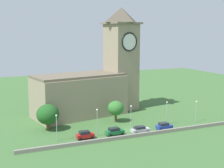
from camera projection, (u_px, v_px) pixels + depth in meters
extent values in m
plane|color=#3D6633|center=(107.00, 116.00, 93.23)|extent=(200.00, 200.00, 0.00)
cube|color=gray|center=(79.00, 96.00, 93.19)|extent=(28.31, 17.62, 11.67)
cube|color=#675C4A|center=(79.00, 75.00, 92.21)|extent=(28.11, 16.61, 0.70)
cube|color=gray|center=(121.00, 67.00, 100.40)|extent=(9.79, 9.79, 27.05)
cube|color=#736753|center=(121.00, 23.00, 98.20)|extent=(11.35, 11.35, 0.50)
pyramid|color=brown|center=(121.00, 15.00, 97.80)|extent=(10.28, 10.28, 4.59)
cylinder|color=white|center=(129.00, 42.00, 95.64)|extent=(5.27, 1.14, 5.34)
torus|color=black|center=(129.00, 42.00, 95.64)|extent=(5.81, 1.58, 5.82)
cylinder|color=white|center=(132.00, 41.00, 101.44)|extent=(1.14, 5.27, 5.34)
torus|color=black|center=(132.00, 41.00, 101.44)|extent=(1.58, 5.81, 5.82)
cube|color=gray|center=(139.00, 135.00, 74.55)|extent=(57.22, 0.70, 0.83)
cube|color=red|center=(85.00, 136.00, 72.87)|extent=(4.14, 1.80, 0.87)
cube|color=#1E232B|center=(84.00, 132.00, 72.67)|extent=(2.33, 1.56, 0.69)
cylinder|color=black|center=(90.00, 136.00, 74.28)|extent=(0.70, 0.32, 0.70)
cylinder|color=black|center=(92.00, 138.00, 72.73)|extent=(0.70, 0.32, 0.70)
cylinder|color=black|center=(78.00, 137.00, 73.15)|extent=(0.70, 0.32, 0.70)
cylinder|color=black|center=(81.00, 139.00, 71.60)|extent=(0.70, 0.32, 0.70)
cube|color=#1E6B38|center=(115.00, 132.00, 75.53)|extent=(4.52, 2.01, 0.86)
cube|color=#1E232B|center=(114.00, 129.00, 75.32)|extent=(2.56, 1.71, 0.68)
cylinder|color=black|center=(119.00, 132.00, 77.05)|extent=(0.70, 0.36, 0.69)
cylinder|color=black|center=(122.00, 134.00, 75.44)|extent=(0.70, 0.36, 0.69)
cylinder|color=black|center=(107.00, 134.00, 75.76)|extent=(0.70, 0.36, 0.69)
cylinder|color=black|center=(111.00, 136.00, 74.15)|extent=(0.70, 0.36, 0.69)
cube|color=silver|center=(140.00, 130.00, 77.17)|extent=(4.74, 1.86, 0.79)
cube|color=#1E232B|center=(140.00, 128.00, 76.96)|extent=(2.67, 1.59, 0.63)
cylinder|color=black|center=(144.00, 130.00, 78.67)|extent=(0.64, 0.33, 0.63)
cylinder|color=black|center=(148.00, 132.00, 77.12)|extent=(0.64, 0.33, 0.63)
cylinder|color=black|center=(133.00, 132.00, 77.35)|extent=(0.64, 0.33, 0.63)
cylinder|color=black|center=(136.00, 134.00, 75.81)|extent=(0.64, 0.33, 0.63)
cube|color=#233D9E|center=(164.00, 127.00, 79.80)|extent=(4.10, 2.03, 0.86)
cube|color=#1E232B|center=(164.00, 124.00, 79.61)|extent=(2.31, 1.75, 0.69)
cylinder|color=black|center=(167.00, 127.00, 81.25)|extent=(0.70, 0.37, 0.69)
cylinder|color=black|center=(171.00, 129.00, 79.49)|extent=(0.70, 0.37, 0.69)
cylinder|color=black|center=(158.00, 128.00, 80.26)|extent=(0.70, 0.37, 0.69)
cylinder|color=black|center=(161.00, 130.00, 78.50)|extent=(0.70, 0.37, 0.69)
cylinder|color=#9EA0A5|center=(57.00, 129.00, 70.90)|extent=(0.14, 0.14, 5.79)
sphere|color=#F4EFCC|center=(56.00, 116.00, 70.40)|extent=(0.44, 0.44, 0.44)
cylinder|color=#9EA0A5|center=(97.00, 123.00, 74.46)|extent=(0.14, 0.14, 6.23)
sphere|color=#F4EFCC|center=(97.00, 110.00, 73.93)|extent=(0.44, 0.44, 0.44)
cylinder|color=#9EA0A5|center=(131.00, 119.00, 78.28)|extent=(0.14, 0.14, 6.18)
sphere|color=#F4EFCC|center=(131.00, 106.00, 77.75)|extent=(0.44, 0.44, 0.44)
cylinder|color=#9EA0A5|center=(167.00, 114.00, 83.84)|extent=(0.14, 0.14, 5.93)
sphere|color=#F4EFCC|center=(167.00, 102.00, 83.33)|extent=(0.44, 0.44, 0.44)
cylinder|color=#9EA0A5|center=(196.00, 112.00, 86.27)|extent=(0.14, 0.14, 5.58)
sphere|color=#F4EFCC|center=(196.00, 102.00, 85.79)|extent=(0.44, 0.44, 0.44)
cylinder|color=brown|center=(116.00, 118.00, 86.73)|extent=(0.62, 0.62, 2.26)
ellipsoid|color=#33702D|center=(116.00, 108.00, 86.28)|extent=(4.46, 4.46, 4.02)
cylinder|color=brown|center=(48.00, 126.00, 79.34)|extent=(0.80, 0.80, 2.01)
ellipsoid|color=#1E511E|center=(48.00, 114.00, 78.84)|extent=(5.71, 5.71, 5.14)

